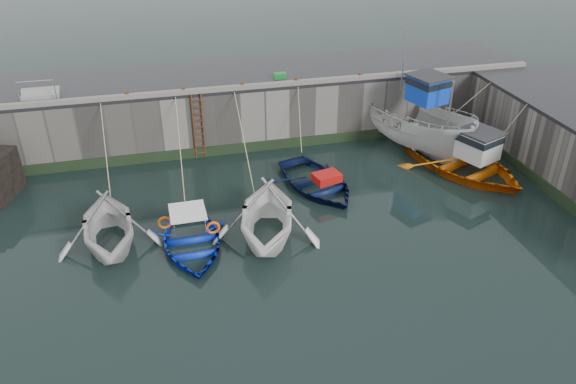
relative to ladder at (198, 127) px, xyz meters
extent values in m
plane|color=black|center=(2.00, -9.91, -1.59)|extent=(120.00, 120.00, 0.00)
cube|color=slate|center=(2.00, 2.59, -0.09)|extent=(30.00, 5.00, 3.00)
cube|color=black|center=(2.00, 2.59, 1.49)|extent=(30.00, 5.00, 0.16)
cube|color=slate|center=(2.00, 0.24, 1.67)|extent=(30.00, 0.30, 0.20)
cube|color=black|center=(2.00, 0.05, -1.34)|extent=(30.00, 0.08, 0.50)
cube|color=black|center=(13.96, -7.41, -1.34)|extent=(0.08, 15.00, 0.50)
cylinder|color=#3F1E0F|center=(-0.22, 0.01, 0.01)|extent=(0.07, 0.07, 3.20)
cylinder|color=#3F1E0F|center=(0.22, 0.01, 0.01)|extent=(0.07, 0.07, 3.20)
cube|color=#3F1E0F|center=(0.00, -0.01, -1.34)|extent=(0.44, 0.06, 0.05)
cube|color=#3F1E0F|center=(0.00, -0.01, -1.01)|extent=(0.44, 0.06, 0.05)
cube|color=#3F1E0F|center=(0.00, -0.01, -0.68)|extent=(0.44, 0.06, 0.05)
cube|color=#3F1E0F|center=(0.00, -0.01, -0.35)|extent=(0.44, 0.06, 0.05)
cube|color=#3F1E0F|center=(0.00, -0.01, -0.02)|extent=(0.44, 0.06, 0.05)
cube|color=#3F1E0F|center=(0.00, -0.01, 0.31)|extent=(0.44, 0.06, 0.05)
cube|color=#3F1E0F|center=(0.00, -0.01, 0.64)|extent=(0.44, 0.06, 0.05)
cube|color=#3F1E0F|center=(0.00, -0.01, 0.97)|extent=(0.44, 0.06, 0.05)
cube|color=#3F1E0F|center=(0.00, -0.01, 1.30)|extent=(0.44, 0.06, 0.05)
imported|color=silver|center=(-4.02, -6.45, -1.59)|extent=(4.39, 4.96, 2.44)
imported|color=#0B27B0|center=(-1.13, -7.27, -1.59)|extent=(3.22, 4.46, 0.92)
imported|color=white|center=(1.69, -7.32, -1.59)|extent=(5.43, 5.92, 2.63)
imported|color=#09143C|center=(4.57, -4.13, -1.59)|extent=(4.50, 5.48, 0.99)
imported|color=silver|center=(10.36, -1.28, -0.49)|extent=(4.94, 8.03, 2.91)
cube|color=blue|center=(10.54, -1.85, 1.57)|extent=(1.78, 1.85, 1.20)
cube|color=black|center=(10.54, -1.85, 1.92)|extent=(1.86, 1.92, 0.28)
cube|color=#262628|center=(10.54, -1.85, 2.21)|extent=(2.03, 2.10, 0.08)
cylinder|color=#A5A8AD|center=(10.00, -0.13, 2.47)|extent=(0.08, 0.08, 3.00)
imported|color=orange|center=(11.50, -4.27, -1.31)|extent=(6.33, 7.29, 1.26)
cube|color=silver|center=(11.73, -4.83, -0.08)|extent=(1.86, 1.92, 1.20)
cube|color=black|center=(11.73, -4.83, 0.27)|extent=(1.94, 1.99, 0.28)
cube|color=#262628|center=(11.73, -4.83, 0.56)|extent=(2.12, 2.18, 0.08)
cylinder|color=#A5A8AD|center=(11.05, -3.16, 0.82)|extent=(0.08, 0.08, 3.00)
cube|color=#167A29|center=(4.23, 1.29, 1.71)|extent=(0.61, 0.43, 0.28)
cylinder|color=#A5A8AD|center=(-7.50, 0.69, 2.07)|extent=(0.05, 0.05, 1.00)
cylinder|color=#A5A8AD|center=(-6.00, 0.69, 2.07)|extent=(0.05, 0.05, 1.00)
cylinder|color=#A5A8AD|center=(-6.75, 0.69, 2.53)|extent=(1.50, 0.05, 0.05)
cube|color=gray|center=(-6.75, 1.19, 1.66)|extent=(1.60, 0.35, 0.18)
cube|color=gray|center=(-6.75, 1.54, 1.84)|extent=(1.60, 0.35, 0.18)
cylinder|color=#3F1E0F|center=(-3.00, 0.34, 1.71)|extent=(0.18, 0.18, 0.28)
cylinder|color=#3F1E0F|center=(-0.50, 0.34, 1.71)|extent=(0.18, 0.18, 0.28)
cylinder|color=#3F1E0F|center=(2.20, 0.34, 1.71)|extent=(0.18, 0.18, 0.28)
cylinder|color=#3F1E0F|center=(4.80, 0.34, 1.71)|extent=(0.18, 0.18, 0.28)
cylinder|color=#3F1E0F|center=(8.00, 0.34, 1.71)|extent=(0.18, 0.18, 0.28)
camera|label=1|loc=(-1.74, -24.47, 10.45)|focal=35.00mm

